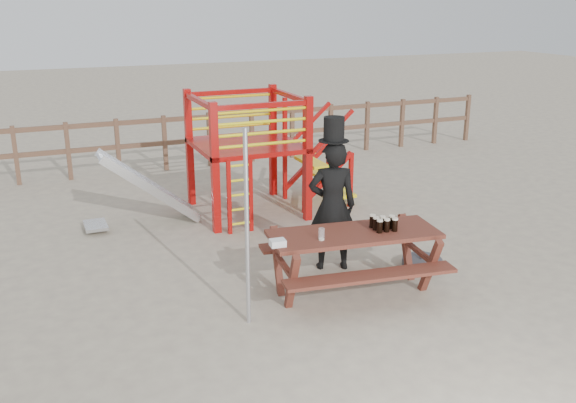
# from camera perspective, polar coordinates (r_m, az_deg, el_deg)

# --- Properties ---
(ground) EXTENTS (60.00, 60.00, 0.00)m
(ground) POSITION_cam_1_polar(r_m,az_deg,el_deg) (8.21, 3.46, -8.46)
(ground) COLOR #B4A88C
(ground) RESTS_ON ground
(back_fence) EXTENTS (15.09, 0.09, 1.20)m
(back_fence) POSITION_cam_1_polar(r_m,az_deg,el_deg) (14.28, -8.95, 5.85)
(back_fence) COLOR brown
(back_fence) RESTS_ON ground
(playground_fort) EXTENTS (4.71, 1.84, 2.10)m
(playground_fort) POSITION_cam_1_polar(r_m,az_deg,el_deg) (11.03, -4.05, 4.33)
(playground_fort) COLOR #AA0D0B
(playground_fort) RESTS_ON ground
(picnic_table) EXTENTS (2.29, 1.72, 0.82)m
(picnic_table) POSITION_cam_1_polar(r_m,az_deg,el_deg) (8.15, 5.82, -4.71)
(picnic_table) COLOR brown
(picnic_table) RESTS_ON ground
(man_with_hat) EXTENTS (0.76, 0.61, 2.13)m
(man_with_hat) POSITION_cam_1_polar(r_m,az_deg,el_deg) (8.73, 3.96, -0.09)
(man_with_hat) COLOR black
(man_with_hat) RESTS_ON ground
(metal_pole) EXTENTS (0.05, 0.05, 2.30)m
(metal_pole) POSITION_cam_1_polar(r_m,az_deg,el_deg) (7.14, -3.66, -2.51)
(metal_pole) COLOR #B2B2B7
(metal_pole) RESTS_ON ground
(parasol_base) EXTENTS (0.56, 0.56, 0.24)m
(parasol_base) POSITION_cam_1_polar(r_m,az_deg,el_deg) (9.21, 11.83, -5.35)
(parasol_base) COLOR #3C3C41
(parasol_base) RESTS_ON ground
(paper_bag) EXTENTS (0.19, 0.15, 0.08)m
(paper_bag) POSITION_cam_1_polar(r_m,az_deg,el_deg) (7.54, -0.92, -3.70)
(paper_bag) COLOR white
(paper_bag) RESTS_ON picnic_table
(stout_pints) EXTENTS (0.30, 0.30, 0.17)m
(stout_pints) POSITION_cam_1_polar(r_m,az_deg,el_deg) (8.13, 8.47, -1.94)
(stout_pints) COLOR black
(stout_pints) RESTS_ON picnic_table
(empty_glasses) EXTENTS (0.08, 0.08, 0.15)m
(empty_glasses) POSITION_cam_1_polar(r_m,az_deg,el_deg) (7.73, 3.00, -2.96)
(empty_glasses) COLOR silver
(empty_glasses) RESTS_ON picnic_table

